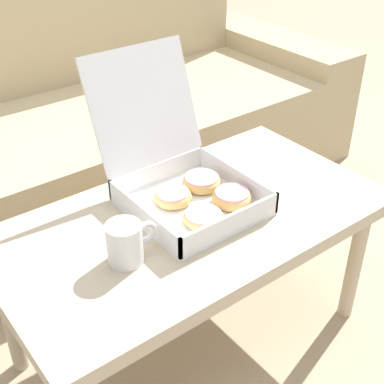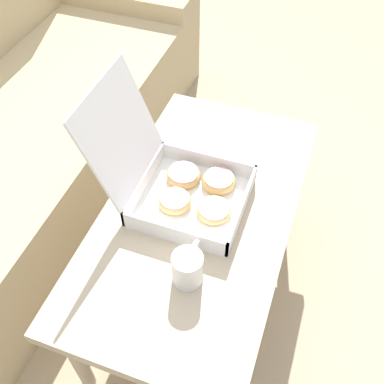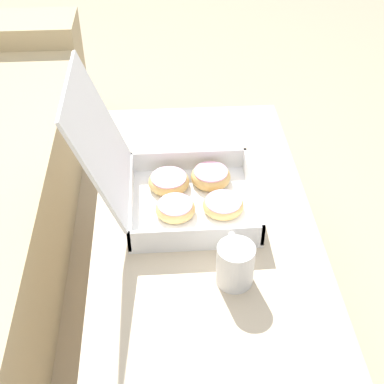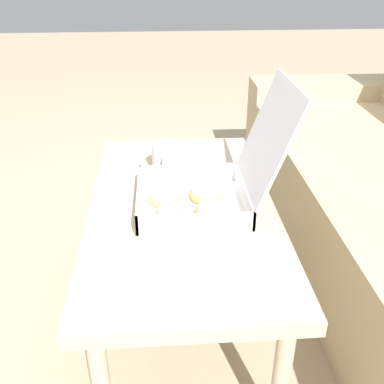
% 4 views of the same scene
% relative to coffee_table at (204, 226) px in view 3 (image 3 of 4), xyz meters
% --- Properties ---
extents(ground_plane, '(12.00, 12.00, 0.00)m').
position_rel_coffee_table_xyz_m(ground_plane, '(0.00, 0.08, -0.40)').
color(ground_plane, tan).
extents(coffee_table, '(1.02, 0.55, 0.45)m').
position_rel_coffee_table_xyz_m(coffee_table, '(0.00, 0.00, 0.00)').
color(coffee_table, '#C6B293').
rests_on(coffee_table, ground_plane).
extents(pastry_box, '(0.31, 0.43, 0.37)m').
position_rel_coffee_table_xyz_m(pastry_box, '(0.04, 0.07, 0.11)').
color(pastry_box, white).
rests_on(pastry_box, coffee_table).
extents(coffee_mug, '(0.13, 0.08, 0.10)m').
position_rel_coffee_table_xyz_m(coffee_mug, '(-0.22, -0.05, 0.10)').
color(coffee_mug, white).
rests_on(coffee_mug, coffee_table).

